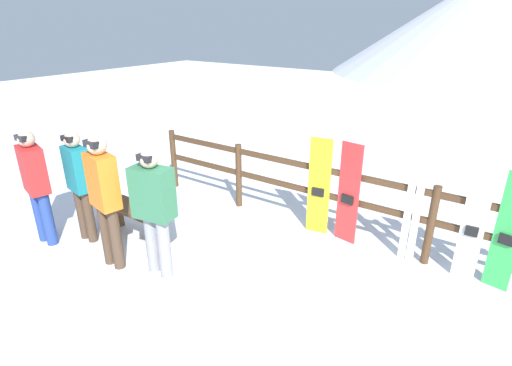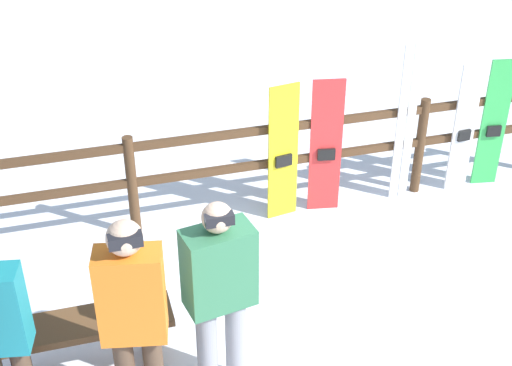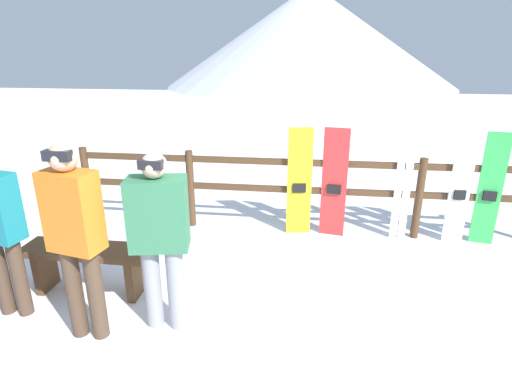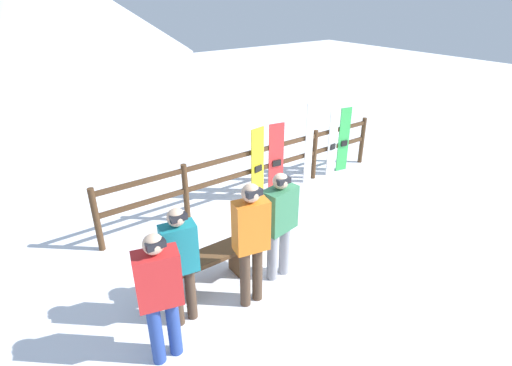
% 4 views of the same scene
% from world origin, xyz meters
% --- Properties ---
extents(ground_plane, '(40.00, 40.00, 0.00)m').
position_xyz_m(ground_plane, '(0.00, 0.00, 0.00)').
color(ground_plane, white).
extents(mountain_backdrop, '(18.00, 18.00, 6.00)m').
position_xyz_m(mountain_backdrop, '(0.00, 24.04, 3.00)').
color(mountain_backdrop, silver).
rests_on(mountain_backdrop, ground).
extents(fence, '(6.09, 0.10, 1.07)m').
position_xyz_m(fence, '(0.00, 2.04, 0.65)').
color(fence, '#4C331E').
rests_on(fence, ground).
extents(bench, '(1.28, 0.36, 0.50)m').
position_xyz_m(bench, '(-2.07, 0.34, 0.36)').
color(bench, brown).
rests_on(bench, ground).
extents(person_red, '(0.50, 0.36, 1.61)m').
position_xyz_m(person_red, '(-3.00, -0.43, 0.92)').
color(person_red, navy).
rests_on(person_red, ground).
extents(person_teal, '(0.43, 0.29, 1.58)m').
position_xyz_m(person_teal, '(-2.59, -0.06, 0.92)').
color(person_teal, '#4C3828').
rests_on(person_teal, ground).
extents(person_plaid_green, '(0.51, 0.34, 1.60)m').
position_xyz_m(person_plaid_green, '(-1.14, -0.05, 0.91)').
color(person_plaid_green, gray).
rests_on(person_plaid_green, ground).
extents(person_orange, '(0.46, 0.31, 1.71)m').
position_xyz_m(person_orange, '(-1.75, -0.26, 1.00)').
color(person_orange, '#4C3828').
rests_on(person_orange, ground).
extents(snowboard_yellow, '(0.32, 0.10, 1.43)m').
position_xyz_m(snowboard_yellow, '(-0.02, 1.99, 0.71)').
color(snowboard_yellow, yellow).
rests_on(snowboard_yellow, ground).
extents(snowboard_red, '(0.32, 0.10, 1.44)m').
position_xyz_m(snowboard_red, '(0.42, 1.99, 0.71)').
color(snowboard_red, red).
rests_on(snowboard_red, ground).
extents(ski_pair_white, '(0.19, 0.02, 1.69)m').
position_xyz_m(ski_pair_white, '(1.27, 1.99, 0.85)').
color(ski_pair_white, white).
rests_on(ski_pair_white, ground).
extents(snowboard_white, '(0.25, 0.07, 1.43)m').
position_xyz_m(snowboard_white, '(1.95, 1.99, 0.71)').
color(snowboard_white, white).
rests_on(snowboard_white, ground).
extents(snowboard_green, '(0.27, 0.09, 1.43)m').
position_xyz_m(snowboard_green, '(2.30, 1.99, 0.71)').
color(snowboard_green, green).
rests_on(snowboard_green, ground).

